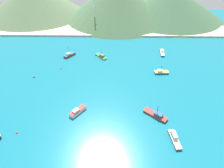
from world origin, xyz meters
The scene contains 15 objects.
ground centered at (0.00, 30.00, -0.25)m, with size 260.00×280.00×0.50m.
fishing_boat_0 centered at (-5.27, 14.44, 0.90)m, with size 6.62×7.63×2.34m.
fishing_boat_2 centered at (40.02, 68.23, 0.75)m, with size 2.99×9.21×2.22m.
fishing_boat_4 centered at (-18.33, 63.80, 0.88)m, with size 6.79×7.81×6.57m.
fishing_boat_5 centered at (31.59, 1.51, 0.86)m, with size 3.24×8.80×2.40m.
fishing_boat_6 centered at (26.93, 13.09, 0.78)m, with size 9.66×8.65×5.87m.
fishing_boat_8 centered at (35.03, 45.33, 0.72)m, with size 7.62×3.27×4.79m.
fishing_boat_9 centered at (1.49, 62.77, 0.72)m, with size 8.01×8.89×5.65m.
buoy_0 centered at (-26.20, 3.49, 0.13)m, with size 0.72×0.72×0.72m.
buoy_1 centered at (-32.37, 39.95, 0.15)m, with size 0.83×0.83×0.83m.
buoy_2 centered at (-20.23, 48.90, 0.13)m, with size 0.74×0.74×0.74m.
beach_strip centered at (0.00, 105.37, 0.60)m, with size 247.00×22.28×1.20m, color beige.
hill_central centered at (11.28, 135.39, 17.00)m, with size 93.08×93.08×34.00m.
hill_east centered at (58.83, 141.25, 13.61)m, with size 97.27×97.27×27.21m.
radio_tower centered at (-6.09, 108.72, 11.71)m, with size 2.30×1.84×22.96m.
Camera 1 is at (10.04, -42.68, 57.31)m, focal length 30.91 mm.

